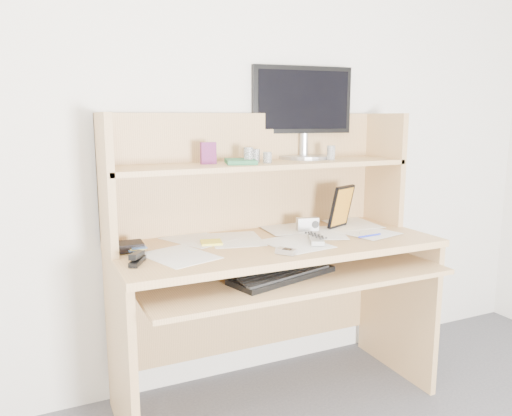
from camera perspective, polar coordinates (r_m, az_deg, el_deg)
name	(u,v)px	position (r m, az deg, el deg)	size (l,w,h in m)	color
back_wall	(247,124)	(2.40, -1.07, 9.59)	(3.60, 0.04, 2.50)	silver
desk	(268,249)	(2.26, 1.43, -4.73)	(1.40, 0.70, 1.30)	tan
paper_clutter	(277,241)	(2.17, 2.37, -3.74)	(1.32, 0.54, 0.01)	white
keyboard	(282,274)	(2.01, 3.04, -7.57)	(0.48, 0.28, 0.03)	black
tv_remote	(316,238)	(2.17, 6.84, -3.46)	(0.05, 0.19, 0.02)	#A09F9B
flip_phone	(286,250)	(1.97, 3.47, -4.84)	(0.04, 0.08, 0.02)	#A8A8AA
stapler	(137,257)	(1.89, -13.41, -5.51)	(0.03, 0.12, 0.04)	black
wallet	(128,246)	(2.07, -14.47, -4.26)	(0.12, 0.10, 0.03)	black
sticky_note_pad	(211,243)	(2.14, -5.13, -3.95)	(0.09, 0.09, 0.01)	#E1E83D
digital_camera	(307,224)	(2.36, 5.90, -1.84)	(0.10, 0.04, 0.06)	#AAAAAC
game_case	(341,207)	(2.43, 9.72, 0.17)	(0.15, 0.02, 0.21)	black
blue_pen	(370,236)	(2.29, 12.86, -3.09)	(0.01, 0.01, 0.13)	#1A29C6
card_box	(208,153)	(2.17, -5.48, 6.25)	(0.07, 0.02, 0.09)	#A22015
shelf_book	(241,161)	(2.20, -1.78, 5.34)	(0.13, 0.18, 0.02)	#338048
chip_stack_a	(255,156)	(2.26, -0.08, 6.01)	(0.04, 0.04, 0.06)	black
chip_stack_b	(249,155)	(2.21, -0.86, 6.04)	(0.04, 0.04, 0.07)	silver
chip_stack_c	(267,158)	(2.22, 1.31, 5.78)	(0.04, 0.04, 0.05)	black
chip_stack_d	(331,153)	(2.40, 8.57, 6.26)	(0.04, 0.04, 0.07)	white
monitor	(303,110)	(2.48, 5.37, 11.12)	(0.51, 0.26, 0.44)	#A2A2A7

